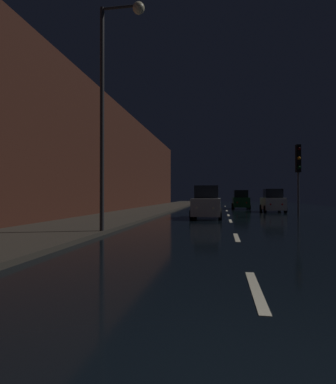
{
  "coord_description": "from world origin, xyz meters",
  "views": [
    {
      "loc": [
        -0.53,
        -2.11,
        1.48
      ],
      "look_at": [
        -3.11,
        13.3,
        1.63
      ],
      "focal_mm": 29.67,
      "sensor_mm": 36.0,
      "label": 1
    }
  ],
  "objects": [
    {
      "name": "ground",
      "position": [
        0.0,
        24.5,
        -0.01
      ],
      "size": [
        26.39,
        84.0,
        0.02
      ],
      "primitive_type": "cube",
      "color": "black"
    },
    {
      "name": "building_facade_left",
      "position": [
        -9.6,
        21.0,
        4.65
      ],
      "size": [
        0.8,
        63.0,
        9.31
      ],
      "primitive_type": "cube",
      "color": "#472319",
      "rests_on": "ground"
    },
    {
      "name": "traffic_light_far_right",
      "position": [
        4.7,
        20.74,
        3.59
      ],
      "size": [
        0.33,
        0.47,
        4.93
      ],
      "rotation": [
        0.0,
        0.0,
        -1.49
      ],
      "color": "#38383A",
      "rests_on": "ground"
    },
    {
      "name": "car_approaching_headlights",
      "position": [
        -1.42,
        18.13,
        0.94
      ],
      "size": [
        1.89,
        4.09,
        2.06
      ],
      "rotation": [
        0.0,
        0.0,
        -1.57
      ],
      "color": "silver",
      "rests_on": "ground"
    },
    {
      "name": "car_distant_taillights",
      "position": [
        1.53,
        32.24,
        0.91
      ],
      "size": [
        1.82,
        3.93,
        1.98
      ],
      "rotation": [
        0.0,
        0.0,
        1.57
      ],
      "color": "#0F3819",
      "rests_on": "ground"
    },
    {
      "name": "lane_centerline",
      "position": [
        0.0,
        19.54,
        0.01
      ],
      "size": [
        0.16,
        38.9,
        0.01
      ],
      "color": "beige",
      "rests_on": "ground"
    },
    {
      "name": "sidewalk_left",
      "position": [
        -7.0,
        24.5,
        0.07
      ],
      "size": [
        4.4,
        84.0,
        0.15
      ],
      "primitive_type": "cube",
      "color": "#38332B",
      "rests_on": "ground"
    },
    {
      "name": "streetlamp_overhead",
      "position": [
        -4.49,
        9.08,
        5.52
      ],
      "size": [
        1.7,
        0.44,
        8.54
      ],
      "color": "#2D2D30",
      "rests_on": "ground"
    },
    {
      "name": "car_parked_right_far",
      "position": [
        3.9,
        26.53,
        0.91
      ],
      "size": [
        1.83,
        3.96,
        1.99
      ],
      "rotation": [
        0.0,
        0.0,
        1.57
      ],
      "color": "silver",
      "rests_on": "ground"
    }
  ]
}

